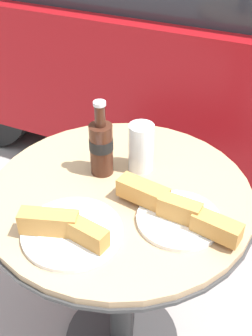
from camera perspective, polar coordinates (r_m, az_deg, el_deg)
bistro_table at (r=1.25m, az=-0.71°, el=-9.41°), size 0.72×0.72×0.71m
cola_bottle_left at (r=1.15m, az=-3.37°, el=3.01°), size 0.07×0.07×0.22m
drinking_glass at (r=1.17m, az=2.05°, el=2.54°), size 0.07×0.07×0.14m
lunch_plate_near at (r=1.00m, az=-7.81°, el=-8.24°), size 0.24×0.24×0.07m
lunch_plate_far at (r=1.03m, az=6.81°, el=-5.95°), size 0.33×0.21×0.07m
parked_car at (r=2.65m, az=13.91°, el=18.17°), size 4.02×1.76×1.36m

